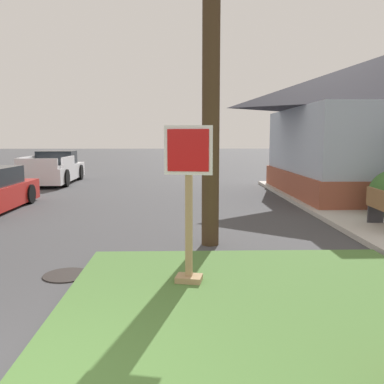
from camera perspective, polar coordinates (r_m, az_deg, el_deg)
name	(u,v)px	position (r m, az deg, el deg)	size (l,w,h in m)	color
grass_corner_patch	(266,315)	(5.07, 10.29, -16.49)	(5.01, 5.26, 0.08)	#477033
sidewalk_strip	(382,226)	(10.58, 24.85, -4.27)	(2.20, 18.95, 0.12)	#B2AFA8
stop_sign	(189,210)	(5.66, -0.46, -2.45)	(0.65, 0.35, 2.18)	#A3845B
manhole_cover	(66,275)	(6.69, -17.06, -10.97)	(0.70, 0.70, 0.02)	black
pickup_truck_white	(54,170)	(20.30, -18.65, 2.94)	(2.20, 5.28, 1.48)	silver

